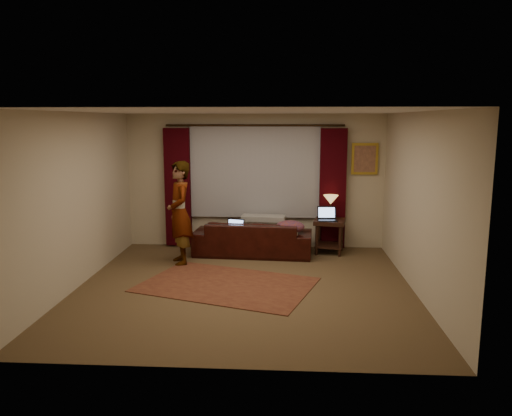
{
  "coord_description": "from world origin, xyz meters",
  "views": [
    {
      "loc": [
        0.61,
        -7.15,
        2.48
      ],
      "look_at": [
        0.1,
        1.2,
        1.0
      ],
      "focal_mm": 35.0,
      "sensor_mm": 36.0,
      "label": 1
    }
  ],
  "objects_px": {
    "laptop_table": "(328,214)",
    "tiffany_lamp": "(331,207)",
    "end_table": "(329,236)",
    "person": "(180,213)",
    "sofa": "(253,231)",
    "laptop_sofa": "(233,227)"
  },
  "relations": [
    {
      "from": "end_table",
      "to": "person",
      "type": "height_order",
      "value": "person"
    },
    {
      "from": "sofa",
      "to": "end_table",
      "type": "bearing_deg",
      "value": -169.18
    },
    {
      "from": "laptop_sofa",
      "to": "person",
      "type": "relative_size",
      "value": 0.2
    },
    {
      "from": "end_table",
      "to": "laptop_table",
      "type": "distance_m",
      "value": 0.46
    },
    {
      "from": "end_table",
      "to": "laptop_table",
      "type": "xyz_separation_m",
      "value": [
        -0.05,
        -0.1,
        0.45
      ]
    },
    {
      "from": "end_table",
      "to": "tiffany_lamp",
      "type": "relative_size",
      "value": 1.42
    },
    {
      "from": "laptop_sofa",
      "to": "tiffany_lamp",
      "type": "distance_m",
      "value": 1.88
    },
    {
      "from": "laptop_sofa",
      "to": "laptop_table",
      "type": "xyz_separation_m",
      "value": [
        1.73,
        0.25,
        0.21
      ]
    },
    {
      "from": "laptop_table",
      "to": "laptop_sofa",
      "type": "bearing_deg",
      "value": -175.19
    },
    {
      "from": "laptop_sofa",
      "to": "tiffany_lamp",
      "type": "xyz_separation_m",
      "value": [
        1.8,
        0.44,
        0.31
      ]
    },
    {
      "from": "laptop_sofa",
      "to": "laptop_table",
      "type": "relative_size",
      "value": 0.95
    },
    {
      "from": "sofa",
      "to": "person",
      "type": "relative_size",
      "value": 1.21
    },
    {
      "from": "laptop_table",
      "to": "tiffany_lamp",
      "type": "bearing_deg",
      "value": 65.4
    },
    {
      "from": "end_table",
      "to": "tiffany_lamp",
      "type": "xyz_separation_m",
      "value": [
        0.02,
        0.09,
        0.55
      ]
    },
    {
      "from": "person",
      "to": "laptop_table",
      "type": "bearing_deg",
      "value": 83.49
    },
    {
      "from": "sofa",
      "to": "laptop_table",
      "type": "distance_m",
      "value": 1.42
    },
    {
      "from": "end_table",
      "to": "person",
      "type": "bearing_deg",
      "value": -162.24
    },
    {
      "from": "laptop_table",
      "to": "sofa",
      "type": "bearing_deg",
      "value": -179.85
    },
    {
      "from": "sofa",
      "to": "person",
      "type": "bearing_deg",
      "value": 32.02
    },
    {
      "from": "sofa",
      "to": "laptop_sofa",
      "type": "bearing_deg",
      "value": 28.46
    },
    {
      "from": "tiffany_lamp",
      "to": "laptop_sofa",
      "type": "bearing_deg",
      "value": -166.42
    },
    {
      "from": "person",
      "to": "tiffany_lamp",
      "type": "bearing_deg",
      "value": 86.64
    }
  ]
}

